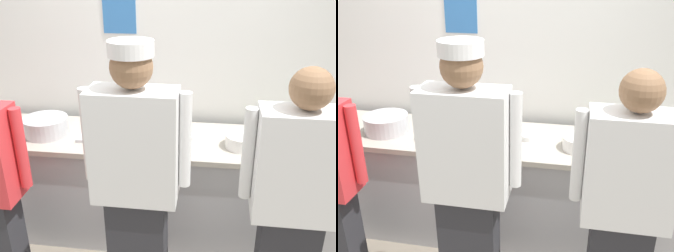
{
  "view_description": "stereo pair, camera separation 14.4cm",
  "coord_description": "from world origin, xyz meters",
  "views": [
    {
      "loc": [
        0.45,
        -2.21,
        2.11
      ],
      "look_at": [
        0.11,
        0.39,
        0.98
      ],
      "focal_mm": 39.69,
      "sensor_mm": 36.0,
      "label": 1
    },
    {
      "loc": [
        0.59,
        -2.19,
        2.11
      ],
      "look_at": [
        0.11,
        0.39,
        0.98
      ],
      "focal_mm": 39.69,
      "sensor_mm": 36.0,
      "label": 2
    }
  ],
  "objects": [
    {
      "name": "chef_far_right",
      "position": [
        0.92,
        -0.39,
        0.88
      ],
      "size": [
        0.61,
        0.24,
        1.67
      ],
      "color": "#2D2D33",
      "rests_on": "ground"
    },
    {
      "name": "prep_counter",
      "position": [
        0.0,
        0.37,
        0.45
      ],
      "size": [
        3.24,
        0.69,
        0.89
      ],
      "color": "#B2B2B7",
      "rests_on": "ground"
    },
    {
      "name": "deli_cup",
      "position": [
        0.08,
        0.21,
        0.94
      ],
      "size": [
        0.09,
        0.09,
        0.1
      ],
      "primitive_type": "cylinder",
      "color": "white",
      "rests_on": "prep_counter"
    },
    {
      "name": "wall_back",
      "position": [
        -0.0,
        0.84,
        1.37
      ],
      "size": [
        5.09,
        0.11,
        2.74
      ],
      "color": "white",
      "rests_on": "ground"
    },
    {
      "name": "mixing_bowl_steel",
      "position": [
        -0.85,
        0.32,
        0.96
      ],
      "size": [
        0.35,
        0.35,
        0.14
      ],
      "primitive_type": "cylinder",
      "color": "#B7BABF",
      "rests_on": "prep_counter"
    },
    {
      "name": "ramekin_red_sauce",
      "position": [
        -0.18,
        0.56,
        0.91
      ],
      "size": [
        0.1,
        0.1,
        0.05
      ],
      "color": "white",
      "rests_on": "prep_counter"
    },
    {
      "name": "ramekin_green_sauce",
      "position": [
        1.35,
        0.5,
        0.91
      ],
      "size": [
        0.09,
        0.09,
        0.05
      ],
      "color": "white",
      "rests_on": "prep_counter"
    },
    {
      "name": "chef_center",
      "position": [
        0.02,
        -0.38,
        0.95
      ],
      "size": [
        0.63,
        0.24,
        1.77
      ],
      "color": "#2D2D33",
      "rests_on": "ground"
    },
    {
      "name": "ramekin_orange_sauce",
      "position": [
        -1.09,
        0.53,
        0.91
      ],
      "size": [
        0.08,
        0.08,
        0.04
      ],
      "color": "white",
      "rests_on": "prep_counter"
    },
    {
      "name": "ramekin_yellow_sauce",
      "position": [
        0.28,
        0.37,
        0.91
      ],
      "size": [
        0.09,
        0.09,
        0.04
      ],
      "color": "white",
      "rests_on": "prep_counter"
    },
    {
      "name": "chefs_knife",
      "position": [
        1.12,
        0.44,
        0.89
      ],
      "size": [
        0.27,
        0.03,
        0.02
      ],
      "color": "#B7BABF",
      "rests_on": "prep_counter"
    },
    {
      "name": "plate_stack_front",
      "position": [
        0.67,
        0.29,
        0.93
      ],
      "size": [
        0.25,
        0.25,
        0.1
      ],
      "color": "white",
      "rests_on": "prep_counter"
    },
    {
      "name": "sheet_tray",
      "position": [
        -0.37,
        0.35,
        0.9
      ],
      "size": [
        0.41,
        0.32,
        0.02
      ],
      "primitive_type": "cube",
      "rotation": [
        0.0,
        0.0,
        0.02
      ],
      "color": "#B7BABF",
      "rests_on": "prep_counter"
    },
    {
      "name": "squeeze_bottle_primary",
      "position": [
        0.89,
        0.46,
        0.99
      ],
      "size": [
        0.06,
        0.06,
        0.21
      ],
      "color": "#56A333",
      "rests_on": "prep_counter"
    },
    {
      "name": "plate_stack_rear",
      "position": [
        -0.02,
        0.43,
        0.92
      ],
      "size": [
        0.22,
        0.22,
        0.07
      ],
      "color": "white",
      "rests_on": "prep_counter"
    }
  ]
}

